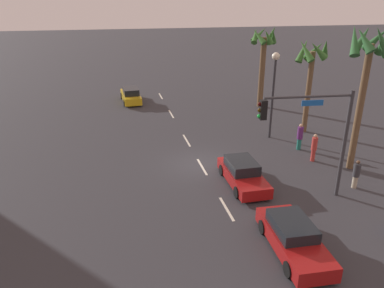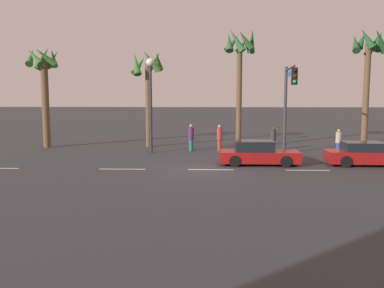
{
  "view_description": "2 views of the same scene",
  "coord_description": "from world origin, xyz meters",
  "px_view_note": "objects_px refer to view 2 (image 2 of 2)",
  "views": [
    {
      "loc": [
        20.92,
        -5.28,
        10.05
      ],
      "look_at": [
        0.39,
        -0.65,
        1.62
      ],
      "focal_mm": 34.45,
      "sensor_mm": 36.0,
      "label": 1
    },
    {
      "loc": [
        0.16,
        -21.54,
        3.98
      ],
      "look_at": [
        -0.54,
        -1.57,
        1.57
      ],
      "focal_mm": 38.4,
      "sensor_mm": 36.0,
      "label": 2
    }
  ],
  "objects_px": {
    "traffic_signal": "(288,95)",
    "palm_tree_1": "(148,75)",
    "pedestrian_2": "(273,138)",
    "palm_tree_0": "(44,75)",
    "pedestrian_0": "(219,137)",
    "pedestrian_3": "(338,141)",
    "pedestrian_1": "(191,137)",
    "streetlamp": "(151,87)",
    "car_0": "(367,154)",
    "car_1": "(257,154)",
    "palm_tree_3": "(368,60)",
    "palm_tree_2": "(239,59)"
  },
  "relations": [
    {
      "from": "traffic_signal",
      "to": "palm_tree_1",
      "type": "bearing_deg",
      "value": 152.59
    },
    {
      "from": "pedestrian_2",
      "to": "palm_tree_0",
      "type": "bearing_deg",
      "value": 175.79
    },
    {
      "from": "pedestrian_0",
      "to": "traffic_signal",
      "type": "bearing_deg",
      "value": -32.78
    },
    {
      "from": "pedestrian_2",
      "to": "pedestrian_3",
      "type": "height_order",
      "value": "pedestrian_2"
    },
    {
      "from": "pedestrian_1",
      "to": "palm_tree_0",
      "type": "height_order",
      "value": "palm_tree_0"
    },
    {
      "from": "palm_tree_0",
      "to": "streetlamp",
      "type": "bearing_deg",
      "value": -17.48
    },
    {
      "from": "pedestrian_0",
      "to": "palm_tree_0",
      "type": "distance_m",
      "value": 13.88
    },
    {
      "from": "car_0",
      "to": "streetlamp",
      "type": "distance_m",
      "value": 14.2
    },
    {
      "from": "traffic_signal",
      "to": "pedestrian_1",
      "type": "distance_m",
      "value": 7.44
    },
    {
      "from": "car_1",
      "to": "pedestrian_2",
      "type": "xyz_separation_m",
      "value": [
        1.85,
        6.02,
        0.25
      ]
    },
    {
      "from": "palm_tree_0",
      "to": "palm_tree_3",
      "type": "xyz_separation_m",
      "value": [
        23.6,
        -0.53,
        1.03
      ]
    },
    {
      "from": "car_0",
      "to": "traffic_signal",
      "type": "height_order",
      "value": "traffic_signal"
    },
    {
      "from": "streetlamp",
      "to": "pedestrian_3",
      "type": "xyz_separation_m",
      "value": [
        12.82,
        0.31,
        -3.62
      ]
    },
    {
      "from": "car_0",
      "to": "pedestrian_0",
      "type": "relative_size",
      "value": 2.5
    },
    {
      "from": "pedestrian_3",
      "to": "palm_tree_2",
      "type": "xyz_separation_m",
      "value": [
        -6.65,
        2.34,
        5.74
      ]
    },
    {
      "from": "traffic_signal",
      "to": "palm_tree_1",
      "type": "xyz_separation_m",
      "value": [
        -9.57,
        4.97,
        1.49
      ]
    },
    {
      "from": "pedestrian_3",
      "to": "palm_tree_0",
      "type": "height_order",
      "value": "palm_tree_0"
    },
    {
      "from": "car_0",
      "to": "streetlamp",
      "type": "xyz_separation_m",
      "value": [
        -12.86,
        4.62,
        3.85
      ]
    },
    {
      "from": "car_1",
      "to": "palm_tree_3",
      "type": "xyz_separation_m",
      "value": [
        8.56,
        6.73,
        5.81
      ]
    },
    {
      "from": "pedestrian_2",
      "to": "pedestrian_0",
      "type": "bearing_deg",
      "value": -173.96
    },
    {
      "from": "palm_tree_1",
      "to": "car_0",
      "type": "bearing_deg",
      "value": -30.17
    },
    {
      "from": "streetlamp",
      "to": "traffic_signal",
      "type": "bearing_deg",
      "value": -11.02
    },
    {
      "from": "pedestrian_3",
      "to": "palm_tree_3",
      "type": "xyz_separation_m",
      "value": [
        2.43,
        1.78,
        5.59
      ]
    },
    {
      "from": "pedestrian_2",
      "to": "car_0",
      "type": "bearing_deg",
      "value": -54.36
    },
    {
      "from": "palm_tree_0",
      "to": "palm_tree_3",
      "type": "bearing_deg",
      "value": -1.29
    },
    {
      "from": "pedestrian_1",
      "to": "pedestrian_3",
      "type": "relative_size",
      "value": 1.16
    },
    {
      "from": "pedestrian_0",
      "to": "palm_tree_3",
      "type": "height_order",
      "value": "palm_tree_3"
    },
    {
      "from": "pedestrian_3",
      "to": "traffic_signal",
      "type": "bearing_deg",
      "value": -152.22
    },
    {
      "from": "car_0",
      "to": "pedestrian_3",
      "type": "distance_m",
      "value": 4.94
    },
    {
      "from": "pedestrian_0",
      "to": "palm_tree_0",
      "type": "xyz_separation_m",
      "value": [
        -13.06,
        1.65,
        4.43
      ]
    },
    {
      "from": "car_0",
      "to": "palm_tree_2",
      "type": "bearing_deg",
      "value": 132.6
    },
    {
      "from": "streetlamp",
      "to": "palm_tree_1",
      "type": "height_order",
      "value": "palm_tree_1"
    },
    {
      "from": "pedestrian_2",
      "to": "pedestrian_3",
      "type": "relative_size",
      "value": 1.03
    },
    {
      "from": "car_0",
      "to": "pedestrian_2",
      "type": "bearing_deg",
      "value": 125.64
    },
    {
      "from": "pedestrian_0",
      "to": "car_1",
      "type": "bearing_deg",
      "value": -70.53
    },
    {
      "from": "palm_tree_0",
      "to": "palm_tree_2",
      "type": "xyz_separation_m",
      "value": [
        14.52,
        0.02,
        1.18
      ]
    },
    {
      "from": "palm_tree_2",
      "to": "palm_tree_0",
      "type": "bearing_deg",
      "value": -179.91
    },
    {
      "from": "pedestrian_0",
      "to": "palm_tree_2",
      "type": "xyz_separation_m",
      "value": [
        1.46,
        1.67,
        5.61
      ]
    },
    {
      "from": "streetlamp",
      "to": "pedestrian_0",
      "type": "xyz_separation_m",
      "value": [
        4.72,
        0.98,
        -3.48
      ]
    },
    {
      "from": "streetlamp",
      "to": "palm_tree_0",
      "type": "height_order",
      "value": "palm_tree_0"
    },
    {
      "from": "car_1",
      "to": "streetlamp",
      "type": "relative_size",
      "value": 0.71
    },
    {
      "from": "traffic_signal",
      "to": "palm_tree_3",
      "type": "bearing_deg",
      "value": 31.22
    },
    {
      "from": "car_0",
      "to": "palm_tree_2",
      "type": "xyz_separation_m",
      "value": [
        -6.69,
        7.27,
        5.97
      ]
    },
    {
      "from": "car_0",
      "to": "car_1",
      "type": "bearing_deg",
      "value": -179.89
    },
    {
      "from": "palm_tree_3",
      "to": "palm_tree_0",
      "type": "bearing_deg",
      "value": 178.71
    },
    {
      "from": "traffic_signal",
      "to": "palm_tree_0",
      "type": "bearing_deg",
      "value": 165.82
    },
    {
      "from": "palm_tree_3",
      "to": "car_1",
      "type": "bearing_deg",
      "value": -141.81
    },
    {
      "from": "traffic_signal",
      "to": "palm_tree_2",
      "type": "relative_size",
      "value": 0.67
    },
    {
      "from": "car_1",
      "to": "palm_tree_1",
      "type": "height_order",
      "value": "palm_tree_1"
    },
    {
      "from": "streetlamp",
      "to": "palm_tree_3",
      "type": "height_order",
      "value": "palm_tree_3"
    }
  ]
}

